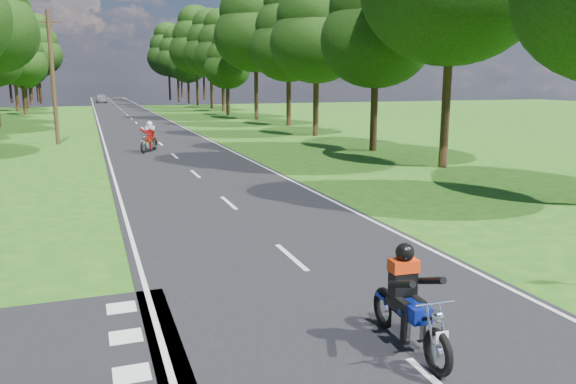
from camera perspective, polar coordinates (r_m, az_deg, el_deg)
name	(u,v)px	position (r m, az deg, el deg)	size (l,w,h in m)	color
ground	(326,288)	(11.03, 3.91, -9.74)	(160.00, 160.00, 0.00)	#205413
main_road	(131,119)	(59.70, -15.62, 7.20)	(7.00, 140.00, 0.02)	black
road_markings	(131,120)	(57.83, -15.62, 7.08)	(7.40, 140.00, 0.01)	silver
treeline	(134,41)	(69.84, -15.41, 14.54)	(40.00, 115.35, 14.78)	black
telegraph_pole	(53,77)	(37.48, -22.78, 10.70)	(1.20, 0.26, 8.00)	#382616
rider_near_blue	(410,298)	(8.58, 12.30, -10.52)	(0.63, 1.90, 1.58)	#0D2093
rider_far_red	(149,137)	(32.02, -13.97, 5.49)	(0.67, 2.01, 1.67)	#9A200B
distant_car	(101,98)	(100.99, -18.42, 9.04)	(1.82, 4.51, 1.54)	#A5A8AC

